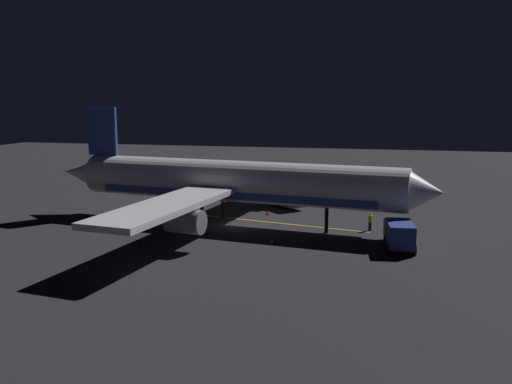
{
  "coord_description": "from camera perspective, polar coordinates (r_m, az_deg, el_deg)",
  "views": [
    {
      "loc": [
        52.44,
        14.28,
        12.68
      ],
      "look_at": [
        0.0,
        2.0,
        3.5
      ],
      "focal_mm": 38.29,
      "sensor_mm": 36.0,
      "label": 1
    }
  ],
  "objects": [
    {
      "name": "ground_crew_worker",
      "position": [
        54.39,
        11.83,
        -3.06
      ],
      "size": [
        0.4,
        0.4,
        1.74
      ],
      "color": "black",
      "rests_on": "ground_plane"
    },
    {
      "name": "airliner",
      "position": [
        55.23,
        -2.63,
        0.97
      ],
      "size": [
        40.3,
        41.3,
        11.83
      ],
      "color": "white",
      "rests_on": "ground_plane"
    },
    {
      "name": "catering_truck",
      "position": [
        65.03,
        2.8,
        -0.51
      ],
      "size": [
        6.07,
        5.79,
        2.26
      ],
      "color": "gold",
      "rests_on": "ground_plane"
    },
    {
      "name": "apron_guide_stripe",
      "position": [
        56.68,
        2.4,
        -3.26
      ],
      "size": [
        4.11,
        18.76,
        0.01
      ],
      "primitive_type": "cube",
      "rotation": [
        0.0,
        0.0,
        -0.2
      ],
      "color": "gold",
      "rests_on": "ground_plane"
    },
    {
      "name": "baggage_truck",
      "position": [
        48.5,
        14.7,
        -4.3
      ],
      "size": [
        5.99,
        2.73,
        2.41
      ],
      "color": "navy",
      "rests_on": "ground_plane"
    },
    {
      "name": "traffic_cone_near_left",
      "position": [
        60.73,
        1.26,
        -2.14
      ],
      "size": [
        0.5,
        0.5,
        0.55
      ],
      "color": "#EA590F",
      "rests_on": "ground_plane"
    },
    {
      "name": "traffic_cone_near_right",
      "position": [
        48.58,
        1.67,
        -5.16
      ],
      "size": [
        0.5,
        0.5,
        0.55
      ],
      "color": "#EA590F",
      "rests_on": "ground_plane"
    },
    {
      "name": "ground_plane",
      "position": [
        55.83,
        -2.0,
        -3.57
      ],
      "size": [
        180.0,
        180.0,
        0.2
      ],
      "primitive_type": "cube",
      "color": "#252528"
    }
  ]
}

